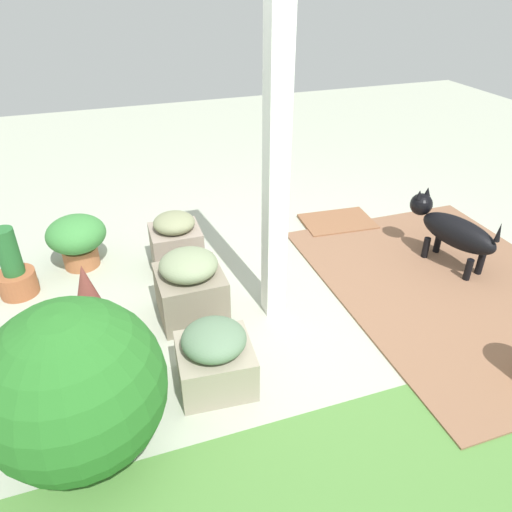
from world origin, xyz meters
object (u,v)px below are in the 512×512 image
at_px(doormat, 338,222).
at_px(terracotta_pot_spiky, 90,308).
at_px(terracotta_pot_tall, 14,272).
at_px(terracotta_pot_broad, 77,238).
at_px(round_shrub, 75,388).
at_px(stone_planter_mid, 215,357).
at_px(porch_pillar, 277,137).
at_px(stone_planter_nearest, 176,242).
at_px(dog, 452,229).
at_px(stone_planter_near, 190,286).

bearing_deg(doormat, terracotta_pot_spiky, 23.76).
height_order(terracotta_pot_tall, terracotta_pot_broad, terracotta_pot_tall).
bearing_deg(round_shrub, stone_planter_mid, -162.94).
relative_size(porch_pillar, terracotta_pot_broad, 5.45).
height_order(stone_planter_nearest, terracotta_pot_tall, terracotta_pot_tall).
bearing_deg(dog, round_shrub, 17.34).
relative_size(terracotta_pot_broad, doormat, 0.71).
height_order(stone_planter_mid, terracotta_pot_broad, terracotta_pot_broad).
height_order(porch_pillar, round_shrub, porch_pillar).
distance_m(stone_planter_nearest, stone_planter_mid, 1.33).
distance_m(porch_pillar, round_shrub, 1.72).
bearing_deg(round_shrub, stone_planter_near, -129.14).
xyz_separation_m(stone_planter_nearest, dog, (-2.08, 0.67, 0.09)).
relative_size(porch_pillar, dog, 3.15).
distance_m(porch_pillar, stone_planter_mid, 1.32).
bearing_deg(terracotta_pot_spiky, stone_planter_near, -172.79).
xyz_separation_m(terracotta_pot_broad, doormat, (-2.32, 0.02, -0.24)).
bearing_deg(stone_planter_nearest, doormat, -170.89).
bearing_deg(stone_planter_near, terracotta_pot_tall, -29.97).
height_order(stone_planter_nearest, stone_planter_mid, stone_planter_nearest).
height_order(porch_pillar, terracotta_pot_spiky, porch_pillar).
height_order(stone_planter_near, stone_planter_mid, stone_planter_near).
height_order(terracotta_pot_tall, doormat, terracotta_pot_tall).
xyz_separation_m(round_shrub, terracotta_pot_tall, (0.44, -1.57, -0.24)).
distance_m(terracotta_pot_spiky, doormat, 2.48).
bearing_deg(doormat, stone_planter_near, 29.57).
relative_size(stone_planter_nearest, terracotta_pot_spiky, 0.79).
bearing_deg(terracotta_pot_tall, terracotta_pot_spiky, 124.44).
relative_size(round_shrub, terracotta_pot_spiky, 1.44).
bearing_deg(round_shrub, terracotta_pot_spiky, -95.71).
xyz_separation_m(terracotta_pot_tall, doormat, (-2.77, -0.24, -0.18)).
bearing_deg(porch_pillar, dog, -175.87).
height_order(stone_planter_near, terracotta_pot_tall, terracotta_pot_tall).
height_order(terracotta_pot_spiky, doormat, terracotta_pot_spiky).
xyz_separation_m(porch_pillar, doormat, (-1.05, -1.03, -1.25)).
relative_size(stone_planter_nearest, terracotta_pot_broad, 1.02).
bearing_deg(stone_planter_mid, terracotta_pot_tall, -49.33).
distance_m(terracotta_pot_tall, doormat, 2.79).
relative_size(porch_pillar, stone_planter_nearest, 5.32).
xyz_separation_m(stone_planter_near, dog, (-2.11, 0.01, 0.08)).
relative_size(stone_planter_mid, doormat, 0.69).
xyz_separation_m(terracotta_pot_tall, terracotta_pot_spiky, (-0.52, 0.76, 0.09)).
xyz_separation_m(round_shrub, terracotta_pot_spiky, (-0.08, -0.82, -0.15)).
bearing_deg(terracotta_pot_broad, stone_planter_mid, 113.67).
relative_size(round_shrub, terracotta_pot_tall, 1.60).
xyz_separation_m(stone_planter_near, stone_planter_mid, (0.01, 0.68, -0.04)).
height_order(round_shrub, terracotta_pot_spiky, round_shrub).
height_order(stone_planter_mid, terracotta_pot_tall, terracotta_pot_tall).
height_order(stone_planter_nearest, terracotta_pot_broad, stone_planter_nearest).
bearing_deg(stone_planter_mid, stone_planter_near, -90.67).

